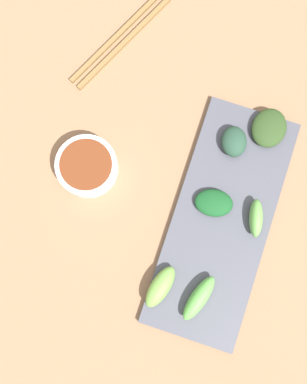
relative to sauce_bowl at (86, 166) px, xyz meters
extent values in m
cube|color=#936C4D|center=(0.16, -0.04, -0.03)|extent=(2.10, 2.10, 0.02)
cylinder|color=white|center=(0.00, 0.00, 0.00)|extent=(0.10, 0.10, 0.04)
cylinder|color=maroon|center=(0.00, 0.00, 0.01)|extent=(0.09, 0.09, 0.02)
cube|color=#4A4B55|center=(0.24, -0.01, -0.01)|extent=(0.16, 0.40, 0.01)
ellipsoid|color=#60B44B|center=(0.24, -0.15, 0.01)|extent=(0.05, 0.09, 0.03)
ellipsoid|color=#70A847|center=(0.18, -0.15, 0.00)|extent=(0.05, 0.08, 0.03)
ellipsoid|color=#2C451F|center=(0.27, 0.16, 0.00)|extent=(0.06, 0.07, 0.02)
ellipsoid|color=#264634|center=(0.22, 0.12, 0.01)|extent=(0.06, 0.06, 0.03)
ellipsoid|color=#66AA4C|center=(0.29, 0.01, 0.01)|extent=(0.04, 0.07, 0.03)
ellipsoid|color=#174F23|center=(0.22, 0.01, 0.00)|extent=(0.07, 0.06, 0.02)
cube|color=olive|center=(-0.03, 0.24, -0.02)|extent=(0.10, 0.21, 0.01)
cube|color=olive|center=(-0.01, 0.23, -0.02)|extent=(0.10, 0.21, 0.01)
camera|label=1|loc=(0.16, -0.12, 0.81)|focal=46.57mm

